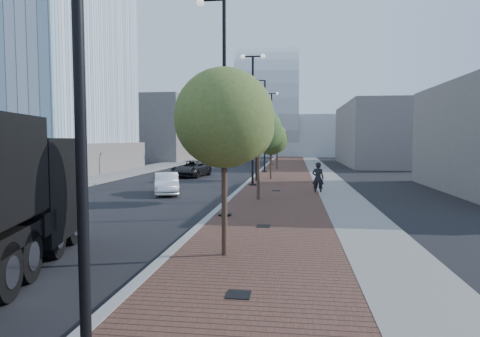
# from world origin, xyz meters

# --- Properties ---
(ground) EXTENTS (220.00, 220.00, 0.00)m
(ground) POSITION_xyz_m (0.00, 0.00, 0.00)
(ground) COLOR black
(sidewalk) EXTENTS (7.00, 140.00, 0.12)m
(sidewalk) POSITION_xyz_m (3.50, 40.00, 0.06)
(sidewalk) COLOR #4C2D23
(sidewalk) RESTS_ON ground
(concrete_strip) EXTENTS (2.40, 140.00, 0.13)m
(concrete_strip) POSITION_xyz_m (6.20, 40.00, 0.07)
(concrete_strip) COLOR slate
(concrete_strip) RESTS_ON ground
(curb) EXTENTS (0.30, 140.00, 0.14)m
(curb) POSITION_xyz_m (0.00, 40.00, 0.07)
(curb) COLOR gray
(curb) RESTS_ON ground
(west_sidewalk) EXTENTS (4.00, 140.00, 0.12)m
(west_sidewalk) POSITION_xyz_m (-13.00, 40.00, 0.06)
(west_sidewalk) COLOR slate
(west_sidewalk) RESTS_ON ground
(white_sedan) EXTENTS (2.56, 4.22, 1.31)m
(white_sedan) POSITION_xyz_m (-4.26, 17.38, 0.66)
(white_sedan) COLOR white
(white_sedan) RESTS_ON ground
(dark_car_mid) EXTENTS (3.02, 5.48, 1.45)m
(dark_car_mid) POSITION_xyz_m (-5.69, 29.26, 0.73)
(dark_car_mid) COLOR black
(dark_car_mid) RESTS_ON ground
(dark_car_far) EXTENTS (2.97, 5.22, 1.42)m
(dark_car_far) POSITION_xyz_m (-4.50, 51.27, 0.71)
(dark_car_far) COLOR black
(dark_car_far) RESTS_ON ground
(pedestrian) EXTENTS (0.80, 0.61, 1.98)m
(pedestrian) POSITION_xyz_m (4.97, 18.48, 0.99)
(pedestrian) COLOR black
(pedestrian) RESTS_ON ground
(streetlight_0) EXTENTS (1.72, 0.56, 9.28)m
(streetlight_0) POSITION_xyz_m (0.60, -2.00, 4.82)
(streetlight_0) COLOR black
(streetlight_0) RESTS_ON ground
(streetlight_1) EXTENTS (1.44, 0.56, 9.21)m
(streetlight_1) POSITION_xyz_m (0.49, 10.00, 4.34)
(streetlight_1) COLOR black
(streetlight_1) RESTS_ON ground
(streetlight_2) EXTENTS (1.72, 0.56, 9.28)m
(streetlight_2) POSITION_xyz_m (0.60, 22.00, 4.82)
(streetlight_2) COLOR black
(streetlight_2) RESTS_ON ground
(streetlight_3) EXTENTS (1.44, 0.56, 9.21)m
(streetlight_3) POSITION_xyz_m (0.49, 34.00, 4.34)
(streetlight_3) COLOR black
(streetlight_3) RESTS_ON ground
(streetlight_4) EXTENTS (1.72, 0.56, 9.28)m
(streetlight_4) POSITION_xyz_m (0.60, 46.00, 4.82)
(streetlight_4) COLOR black
(streetlight_4) RESTS_ON ground
(traffic_mast) EXTENTS (5.09, 0.20, 8.00)m
(traffic_mast) POSITION_xyz_m (-0.30, 25.00, 4.98)
(traffic_mast) COLOR black
(traffic_mast) RESTS_ON ground
(tree_0) EXTENTS (2.77, 2.77, 5.35)m
(tree_0) POSITION_xyz_m (1.65, 4.02, 3.95)
(tree_0) COLOR #382619
(tree_0) RESTS_ON ground
(tree_1) EXTENTS (2.53, 2.50, 5.16)m
(tree_1) POSITION_xyz_m (1.65, 15.02, 3.89)
(tree_1) COLOR #382619
(tree_1) RESTS_ON ground
(tree_2) EXTENTS (2.65, 2.65, 4.74)m
(tree_2) POSITION_xyz_m (1.65, 27.02, 3.40)
(tree_2) COLOR #382619
(tree_2) RESTS_ON ground
(tree_3) EXTENTS (2.30, 2.23, 4.91)m
(tree_3) POSITION_xyz_m (1.65, 39.02, 3.78)
(tree_3) COLOR #382619
(tree_3) RESTS_ON ground
(tower_podium) EXTENTS (19.00, 19.00, 3.00)m
(tower_podium) POSITION_xyz_m (-24.00, 32.00, 1.50)
(tower_podium) COLOR slate
(tower_podium) RESTS_ON ground
(convention_center) EXTENTS (50.00, 30.00, 50.00)m
(convention_center) POSITION_xyz_m (-2.00, 85.00, 6.00)
(convention_center) COLOR #B5BCC0
(convention_center) RESTS_ON ground
(commercial_block_nw) EXTENTS (14.00, 20.00, 10.00)m
(commercial_block_nw) POSITION_xyz_m (-20.00, 60.00, 5.00)
(commercial_block_nw) COLOR #615A57
(commercial_block_nw) RESTS_ON ground
(commercial_block_ne) EXTENTS (12.00, 22.00, 8.00)m
(commercial_block_ne) POSITION_xyz_m (16.00, 50.00, 4.00)
(commercial_block_ne) COLOR #68615D
(commercial_block_ne) RESTS_ON ground
(utility_cover_0) EXTENTS (0.50, 0.50, 0.02)m
(utility_cover_0) POSITION_xyz_m (2.40, 1.00, 0.13)
(utility_cover_0) COLOR black
(utility_cover_0) RESTS_ON sidewalk
(utility_cover_1) EXTENTS (0.50, 0.50, 0.02)m
(utility_cover_1) POSITION_xyz_m (2.40, 8.00, 0.13)
(utility_cover_1) COLOR black
(utility_cover_1) RESTS_ON sidewalk
(utility_cover_2) EXTENTS (0.50, 0.50, 0.02)m
(utility_cover_2) POSITION_xyz_m (2.40, 19.00, 0.13)
(utility_cover_2) COLOR black
(utility_cover_2) RESTS_ON sidewalk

